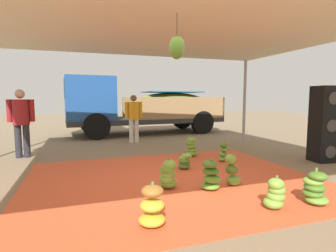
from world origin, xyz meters
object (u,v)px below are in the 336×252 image
object	(u,v)px
banana_bunch_6	(168,175)
banana_bunch_3	(185,161)
banana_bunch_4	(192,147)
worker_0	(134,115)
banana_bunch_1	(152,207)
worker_1	(21,118)
cargo_truck_main	(140,106)
banana_bunch_7	(211,176)
speaker_stack	(323,124)
banana_bunch_2	(275,194)
banana_bunch_5	(315,189)
banana_bunch_0	(232,171)
banana_bunch_8	(223,153)

from	to	relation	value
banana_bunch_6	banana_bunch_3	bearing A→B (deg)	55.48
banana_bunch_4	worker_0	size ratio (longest dim) A/B	0.34
banana_bunch_1	worker_1	xyz separation A→B (m)	(-2.25, 4.72, 0.81)
banana_bunch_1	cargo_truck_main	size ratio (longest dim) A/B	0.08
banana_bunch_7	speaker_stack	bearing A→B (deg)	15.46
banana_bunch_3	worker_0	bearing A→B (deg)	95.44
banana_bunch_7	worker_0	distance (m)	5.27
banana_bunch_2	cargo_truck_main	xyz separation A→B (m)	(-0.05, 8.43, 0.99)
banana_bunch_5	banana_bunch_6	distance (m)	2.27
banana_bunch_7	cargo_truck_main	distance (m)	7.51
banana_bunch_0	banana_bunch_6	world-z (taller)	banana_bunch_0
worker_1	banana_bunch_7	bearing A→B (deg)	-47.02
banana_bunch_0	banana_bunch_6	bearing A→B (deg)	170.66
banana_bunch_1	cargo_truck_main	bearing A→B (deg)	78.37
banana_bunch_1	speaker_stack	distance (m)	5.25
banana_bunch_2	banana_bunch_3	world-z (taller)	banana_bunch_2
banana_bunch_4	banana_bunch_7	xyz separation A→B (m)	(-0.72, -2.47, -0.02)
banana_bunch_3	banana_bunch_1	bearing A→B (deg)	-120.56
banana_bunch_1	banana_bunch_7	xyz separation A→B (m)	(1.28, 0.93, 0.00)
banana_bunch_4	cargo_truck_main	distance (m)	5.06
banana_bunch_0	banana_bunch_7	distance (m)	0.48
banana_bunch_4	banana_bunch_6	distance (m)	2.60
banana_bunch_7	worker_1	world-z (taller)	worker_1
banana_bunch_6	cargo_truck_main	bearing A→B (deg)	81.14
worker_0	banana_bunch_2	bearing A→B (deg)	-82.74
banana_bunch_1	banana_bunch_3	bearing A→B (deg)	59.44
banana_bunch_1	banana_bunch_6	world-z (taller)	banana_bunch_1
banana_bunch_7	speaker_stack	world-z (taller)	speaker_stack
cargo_truck_main	speaker_stack	world-z (taller)	cargo_truck_main
banana_bunch_3	banana_bunch_5	xyz separation A→B (m)	(1.10, -2.40, 0.06)
banana_bunch_2	banana_bunch_6	size ratio (longest dim) A/B	0.90
banana_bunch_2	banana_bunch_1	bearing A→B (deg)	177.80
banana_bunch_5	cargo_truck_main	bearing A→B (deg)	94.93
banana_bunch_5	worker_0	bearing A→B (deg)	103.23
speaker_stack	banana_bunch_4	bearing A→B (deg)	152.38
banana_bunch_2	banana_bunch_7	bearing A→B (deg)	116.29
banana_bunch_1	banana_bunch_6	size ratio (longest dim) A/B	1.02
banana_bunch_1	banana_bunch_5	bearing A→B (deg)	-2.51
banana_bunch_4	worker_0	xyz separation A→B (m)	(-1.01, 2.74, 0.72)
banana_bunch_1	worker_1	size ratio (longest dim) A/B	0.31
banana_bunch_8	worker_0	size ratio (longest dim) A/B	0.32
banana_bunch_1	banana_bunch_6	xyz separation A→B (m)	(0.61, 1.21, 0.01)
banana_bunch_3	cargo_truck_main	bearing A→B (deg)	86.51
banana_bunch_8	worker_0	world-z (taller)	worker_0
banana_bunch_4	speaker_stack	bearing A→B (deg)	-27.62
banana_bunch_4	speaker_stack	size ratio (longest dim) A/B	0.31
banana_bunch_6	speaker_stack	bearing A→B (deg)	9.49
banana_bunch_1	worker_0	xyz separation A→B (m)	(0.98, 6.14, 0.74)
banana_bunch_4	banana_bunch_7	distance (m)	2.58
banana_bunch_1	speaker_stack	bearing A→B (deg)	21.55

